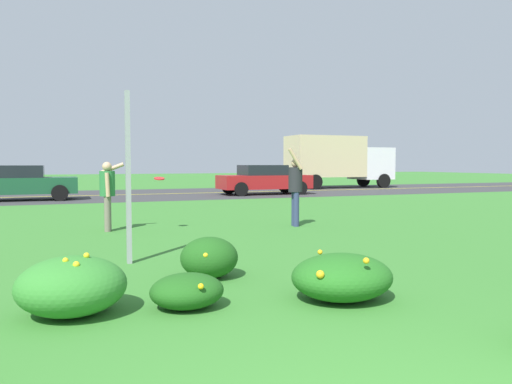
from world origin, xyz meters
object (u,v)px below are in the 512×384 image
(car_red_center_right, at_px, (264,179))
(person_thrower_green_shirt, at_px, (108,190))
(car_dark_green_center_left, at_px, (18,183))
(sign_post_near_path, at_px, (128,178))
(frisbee_red, at_px, (159,179))
(person_catcher_dark_shirt, at_px, (295,186))
(box_truck_white, at_px, (338,159))

(car_red_center_right, bearing_deg, person_thrower_green_shirt, -127.42)
(person_thrower_green_shirt, bearing_deg, car_dark_green_center_left, 103.38)
(sign_post_near_path, distance_m, frisbee_red, 3.64)
(person_catcher_dark_shirt, distance_m, car_dark_green_center_left, 13.57)
(person_catcher_dark_shirt, height_order, car_red_center_right, person_catcher_dark_shirt)
(car_dark_green_center_left, height_order, car_red_center_right, same)
(car_dark_green_center_left, relative_size, box_truck_white, 0.67)
(person_catcher_dark_shirt, distance_m, car_red_center_right, 12.34)
(sign_post_near_path, height_order, frisbee_red, sign_post_near_path)
(person_thrower_green_shirt, distance_m, frisbee_red, 1.19)
(person_thrower_green_shirt, relative_size, person_catcher_dark_shirt, 0.82)
(person_thrower_green_shirt, bearing_deg, box_truck_white, 45.13)
(sign_post_near_path, distance_m, car_dark_green_center_left, 15.00)
(person_thrower_green_shirt, bearing_deg, car_red_center_right, 52.58)
(person_thrower_green_shirt, bearing_deg, frisbee_red, -19.40)
(sign_post_near_path, relative_size, car_red_center_right, 0.58)
(person_catcher_dark_shirt, xyz_separation_m, car_dark_green_center_left, (-6.93, 11.66, -0.25))
(sign_post_near_path, height_order, person_catcher_dark_shirt, sign_post_near_path)
(frisbee_red, distance_m, box_truck_white, 21.00)
(frisbee_red, xyz_separation_m, box_truck_white, (14.05, 15.60, 0.61))
(car_red_center_right, distance_m, box_truck_white, 8.10)
(frisbee_red, bearing_deg, car_red_center_right, 57.28)
(person_thrower_green_shirt, height_order, box_truck_white, box_truck_white)
(person_thrower_green_shirt, relative_size, box_truck_white, 0.23)
(person_thrower_green_shirt, relative_size, car_red_center_right, 0.35)
(car_dark_green_center_left, relative_size, car_red_center_right, 1.00)
(sign_post_near_path, xyz_separation_m, car_dark_green_center_left, (-2.58, 14.77, -0.57))
(sign_post_near_path, xyz_separation_m, box_truck_white, (15.16, 19.06, 0.49))
(person_catcher_dark_shirt, relative_size, car_dark_green_center_left, 0.42)
(person_catcher_dark_shirt, distance_m, box_truck_white, 19.29)
(sign_post_near_path, distance_m, person_thrower_green_shirt, 3.87)
(person_thrower_green_shirt, distance_m, car_dark_green_center_left, 11.23)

